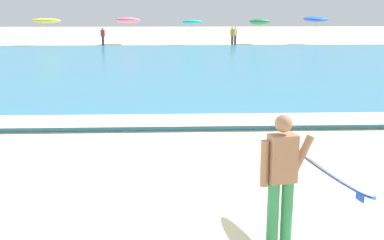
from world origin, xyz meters
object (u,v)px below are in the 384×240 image
(beach_umbrella_0, at_px, (46,21))
(beachgoer_near_row_left, at_px, (103,37))
(surfer_with_board, at_px, (300,169))
(beach_umbrella_3, at_px, (259,22))
(beachgoer_near_row_mid, at_px, (232,36))
(beach_umbrella_1, at_px, (128,20))
(beach_umbrella_4, at_px, (316,19))
(beachgoer_near_row_right, at_px, (235,35))
(beach_umbrella_2, at_px, (192,22))

(beach_umbrella_0, xyz_separation_m, beachgoer_near_row_left, (4.68, -1.12, -1.23))
(surfer_with_board, bearing_deg, beach_umbrella_3, 80.62)
(beach_umbrella_0, distance_m, beachgoer_near_row_mid, 15.23)
(beach_umbrella_1, relative_size, beach_umbrella_4, 0.98)
(surfer_with_board, bearing_deg, beach_umbrella_1, 98.08)
(beachgoer_near_row_right, bearing_deg, beach_umbrella_0, -179.60)
(beach_umbrella_2, xyz_separation_m, beach_umbrella_3, (5.86, 0.50, 0.01))
(beach_umbrella_1, xyz_separation_m, beachgoer_near_row_mid, (8.72, -2.50, -1.20))
(surfer_with_board, relative_size, beachgoer_near_row_right, 1.52)
(beach_umbrella_4, bearing_deg, beach_umbrella_2, 179.86)
(beach_umbrella_1, bearing_deg, beach_umbrella_0, -161.14)
(surfer_with_board, xyz_separation_m, beachgoer_near_row_left, (-7.04, 33.76, -0.18))
(beach_umbrella_1, relative_size, beach_umbrella_3, 1.06)
(surfer_with_board, bearing_deg, beach_umbrella_4, 73.32)
(beach_umbrella_3, height_order, beachgoer_near_row_mid, beach_umbrella_3)
(beachgoer_near_row_right, bearing_deg, beach_umbrella_2, 159.17)
(beach_umbrella_3, height_order, beach_umbrella_4, beach_umbrella_4)
(beach_umbrella_0, distance_m, beach_umbrella_2, 12.03)
(beach_umbrella_1, bearing_deg, beachgoer_near_row_left, -118.13)
(surfer_with_board, distance_m, beach_umbrella_0, 36.81)
(beach_umbrella_4, relative_size, beachgoer_near_row_mid, 1.54)
(beach_umbrella_2, distance_m, beach_umbrella_4, 10.66)
(beach_umbrella_4, bearing_deg, beach_umbrella_3, 173.79)
(surfer_with_board, bearing_deg, beach_umbrella_2, 89.65)
(beach_umbrella_3, xyz_separation_m, beach_umbrella_4, (4.79, -0.52, 0.24))
(beach_umbrella_1, height_order, beachgoer_near_row_left, beach_umbrella_1)
(beach_umbrella_1, bearing_deg, beachgoer_near_row_mid, -16.01)
(beach_umbrella_3, bearing_deg, surfer_with_board, -99.38)
(beachgoer_near_row_mid, distance_m, beachgoer_near_row_right, 0.51)
(surfer_with_board, height_order, beach_umbrella_3, beach_umbrella_3)
(beach_umbrella_3, relative_size, beach_umbrella_4, 0.92)
(beach_umbrella_0, bearing_deg, beach_umbrella_2, 6.93)
(beach_umbrella_2, distance_m, beachgoer_near_row_mid, 3.83)
(surfer_with_board, distance_m, beach_umbrella_1, 37.47)
(beachgoer_near_row_left, bearing_deg, surfer_with_board, -78.22)
(beach_umbrella_4, height_order, beachgoer_near_row_right, beach_umbrella_4)
(beach_umbrella_3, bearing_deg, beachgoer_near_row_mid, -139.52)
(beach_umbrella_3, relative_size, beachgoer_near_row_mid, 1.42)
(surfer_with_board, distance_m, beachgoer_near_row_right, 35.19)
(surfer_with_board, xyz_separation_m, beach_umbrella_2, (0.22, 36.33, 0.88))
(beach_umbrella_0, bearing_deg, beachgoer_near_row_left, -13.46)
(beach_umbrella_2, bearing_deg, beach_umbrella_4, -0.14)
(beach_umbrella_0, bearing_deg, beachgoer_near_row_right, 0.40)
(beachgoer_near_row_right, bearing_deg, beach_umbrella_1, 166.92)
(beach_umbrella_2, relative_size, beach_umbrella_4, 0.89)
(beach_umbrella_3, xyz_separation_m, beachgoer_near_row_mid, (-2.63, -2.25, -1.07))
(beach_umbrella_3, height_order, beachgoer_near_row_left, beach_umbrella_3)
(beach_umbrella_1, xyz_separation_m, beachgoer_near_row_left, (-1.78, -3.32, -1.20))
(beach_umbrella_4, bearing_deg, beachgoer_near_row_mid, -166.93)
(beach_umbrella_1, bearing_deg, beachgoer_near_row_right, -13.08)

